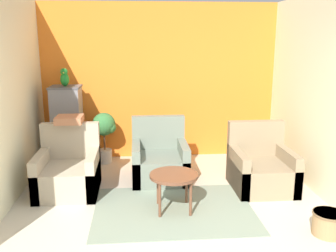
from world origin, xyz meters
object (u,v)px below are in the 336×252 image
object	(u,v)px
armchair_left	(68,172)
wicker_basket	(328,223)
potted_plant	(104,129)
coffee_table	(174,178)
armchair_middle	(160,161)
armchair_right	(261,169)
parrot	(65,78)
birdcage	(68,128)

from	to	relation	value
armchair_left	wicker_basket	world-z (taller)	armchair_left
potted_plant	wicker_basket	size ratio (longest dim) A/B	2.47
coffee_table	armchair_middle	xyz separation A→B (m)	(-0.11, 1.12, -0.15)
wicker_basket	coffee_table	bearing A→B (deg)	155.68
armchair_left	armchair_right	size ratio (longest dim) A/B	1.00
armchair_middle	wicker_basket	distance (m)	2.57
armchair_middle	parrot	xyz separation A→B (m)	(-1.50, 0.72, 1.22)
armchair_middle	parrot	world-z (taller)	parrot
birdcage	coffee_table	bearing A→B (deg)	-48.94
potted_plant	armchair_left	bearing A→B (deg)	-107.99
coffee_table	birdcage	distance (m)	2.46
armchair_middle	wicker_basket	size ratio (longest dim) A/B	2.59
armchair_middle	birdcage	distance (m)	1.70
potted_plant	wicker_basket	world-z (taller)	potted_plant
potted_plant	wicker_basket	distance (m)	3.85
armchair_left	birdcage	size ratio (longest dim) A/B	0.68
parrot	armchair_left	bearing A→B (deg)	-80.92
armchair_left	potted_plant	distance (m)	1.35
coffee_table	armchair_left	bearing A→B (deg)	152.79
armchair_right	armchair_middle	world-z (taller)	same
parrot	armchair_right	bearing A→B (deg)	-22.42
wicker_basket	armchair_middle	bearing A→B (deg)	133.28
armchair_right	wicker_basket	bearing A→B (deg)	-77.09
armchair_right	wicker_basket	xyz separation A→B (m)	(0.32, -1.38, -0.14)
parrot	potted_plant	distance (m)	1.09
potted_plant	armchair_middle	bearing A→B (deg)	-43.40
armchair_right	armchair_middle	distance (m)	1.53
coffee_table	potted_plant	distance (m)	2.24
armchair_left	wicker_basket	distance (m)	3.42
armchair_left	armchair_middle	xyz separation A→B (m)	(1.32, 0.39, 0.00)
armchair_left	parrot	world-z (taller)	parrot
armchair_left	armchair_right	bearing A→B (deg)	-2.11
armchair_right	parrot	world-z (taller)	parrot
armchair_right	birdcage	bearing A→B (deg)	157.63
potted_plant	wicker_basket	xyz separation A→B (m)	(2.67, -2.73, -0.45)
armchair_middle	birdcage	xyz separation A→B (m)	(-1.50, 0.72, 0.39)
armchair_right	coffee_table	bearing A→B (deg)	-154.67
coffee_table	armchair_left	xyz separation A→B (m)	(-1.43, 0.73, -0.15)
coffee_table	armchair_right	world-z (taller)	armchair_right
armchair_right	armchair_middle	bearing A→B (deg)	161.24
armchair_right	parrot	size ratio (longest dim) A/B	3.11
coffee_table	armchair_right	xyz separation A→B (m)	(1.34, 0.63, -0.15)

